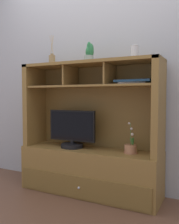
% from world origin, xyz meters
% --- Properties ---
extents(floor_plane, '(6.00, 6.00, 0.02)m').
position_xyz_m(floor_plane, '(0.00, 0.00, -0.01)').
color(floor_plane, brown).
rests_on(floor_plane, ground).
extents(back_wall, '(6.00, 0.02, 2.80)m').
position_xyz_m(back_wall, '(0.00, 0.24, 1.40)').
color(back_wall, '#ACAFB6').
rests_on(back_wall, ground).
extents(media_console, '(1.46, 0.45, 1.35)m').
position_xyz_m(media_console, '(0.00, 0.01, 0.41)').
color(media_console, olive).
rests_on(media_console, ground).
extents(tv_monitor, '(0.53, 0.23, 0.40)m').
position_xyz_m(tv_monitor, '(-0.19, -0.03, 0.63)').
color(tv_monitor, black).
rests_on(tv_monitor, media_console).
extents(potted_orchid, '(0.13, 0.13, 0.30)m').
position_xyz_m(potted_orchid, '(0.44, 0.00, 0.51)').
color(potted_orchid, '#B17450').
rests_on(potted_orchid, media_console).
extents(magazine_stack_left, '(0.35, 0.24, 0.04)m').
position_xyz_m(magazine_stack_left, '(0.46, 0.03, 1.14)').
color(magazine_stack_left, '#5C5E62').
rests_on(magazine_stack_left, media_console).
extents(diffuser_bottle, '(0.07, 0.07, 0.32)m').
position_xyz_m(diffuser_bottle, '(-0.47, 0.02, 1.40)').
color(diffuser_bottle, '#94774D').
rests_on(diffuser_bottle, media_console).
extents(potted_succulent, '(0.11, 0.12, 0.21)m').
position_xyz_m(potted_succulent, '(0.00, -0.01, 1.43)').
color(potted_succulent, '#92A29B').
rests_on(potted_succulent, media_console).
extents(ceramic_vase, '(0.07, 0.07, 0.12)m').
position_xyz_m(ceramic_vase, '(0.47, -0.02, 1.41)').
color(ceramic_vase, silver).
rests_on(ceramic_vase, media_console).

